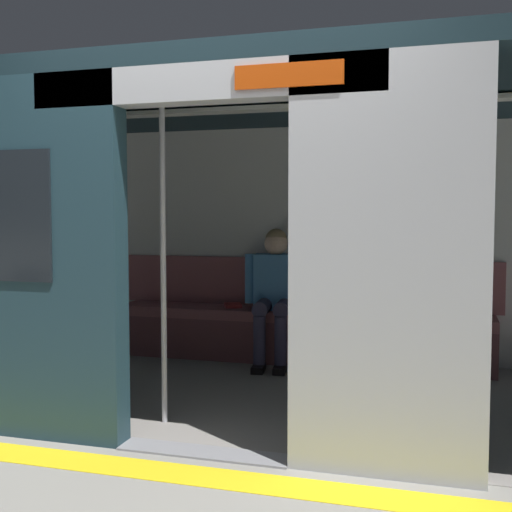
{
  "coord_description": "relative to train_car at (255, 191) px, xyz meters",
  "views": [
    {
      "loc": [
        -1.26,
        3.28,
        1.33
      ],
      "look_at": [
        0.08,
        -1.28,
        1.02
      ],
      "focal_mm": 45.39,
      "sensor_mm": 36.0,
      "label": 1
    }
  ],
  "objects": [
    {
      "name": "grab_pole_door",
      "position": [
        0.37,
        0.8,
        -0.44
      ],
      "size": [
        0.04,
        0.04,
        2.1
      ],
      "primitive_type": "cylinder",
      "color": "silver",
      "rests_on": "ground_plane"
    },
    {
      "name": "train_car",
      "position": [
        0.0,
        0.0,
        0.0
      ],
      "size": [
        6.4,
        2.78,
        2.24
      ],
      "color": "#ADAFB5",
      "rests_on": "ground_plane"
    },
    {
      "name": "book",
      "position": [
        0.55,
        -1.13,
        -1.01
      ],
      "size": [
        0.23,
        0.26,
        0.03
      ],
      "primitive_type": "cube",
      "rotation": [
        0.0,
        0.0,
        0.42
      ],
      "color": "#B22D2D",
      "rests_on": "bench_seat"
    },
    {
      "name": "ground_plane",
      "position": [
        -0.07,
        1.22,
        -1.49
      ],
      "size": [
        60.0,
        60.0,
        0.0
      ],
      "primitive_type": "plane",
      "color": "gray"
    },
    {
      "name": "person_seated",
      "position": [
        0.11,
        -0.99,
        -0.81
      ],
      "size": [
        0.55,
        0.71,
        1.19
      ],
      "color": "#4C8CC6",
      "rests_on": "ground_plane"
    },
    {
      "name": "handbag",
      "position": [
        -0.29,
        -1.12,
        -0.94
      ],
      "size": [
        0.26,
        0.15,
        0.17
      ],
      "color": "black",
      "rests_on": "bench_seat"
    },
    {
      "name": "bench_seat",
      "position": [
        -0.07,
        -1.04,
        -1.13
      ],
      "size": [
        3.38,
        0.44,
        0.47
      ],
      "color": "#935156",
      "rests_on": "ground_plane"
    },
    {
      "name": "grab_pole_far",
      "position": [
        -0.5,
        0.72,
        -0.44
      ],
      "size": [
        0.04,
        0.04,
        2.1
      ],
      "primitive_type": "cylinder",
      "color": "silver",
      "rests_on": "ground_plane"
    },
    {
      "name": "platform_edge_strip",
      "position": [
        -0.07,
        1.52,
        -1.49
      ],
      "size": [
        8.0,
        0.24,
        0.01
      ],
      "primitive_type": "cube",
      "color": "yellow",
      "rests_on": "ground_plane"
    }
  ]
}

